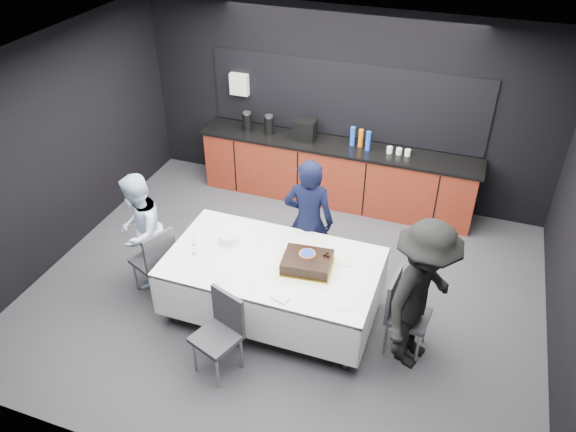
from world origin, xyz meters
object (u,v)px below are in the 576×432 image
object	(u,v)px
plate_stack	(229,238)
chair_left	(156,258)
cake_assembly	(307,262)
champagne_flute	(193,242)
party_table	(273,271)
person_left	(140,232)
chair_right	(402,308)
person_center	(309,222)
chair_near	(221,328)
person_right	(422,296)

from	to	relation	value
plate_stack	chair_left	distance (m)	0.91
chair_left	cake_assembly	bearing A→B (deg)	4.80
cake_assembly	plate_stack	distance (m)	0.99
plate_stack	champagne_flute	world-z (taller)	champagne_flute
party_table	champagne_flute	world-z (taller)	champagne_flute
party_table	person_left	bearing A→B (deg)	179.07
cake_assembly	chair_left	bearing A→B (deg)	-175.20
chair_right	person_center	world-z (taller)	person_center
person_left	person_center	bearing A→B (deg)	97.25
champagne_flute	cake_assembly	bearing A→B (deg)	9.13
party_table	chair_left	distance (m)	1.42
plate_stack	chair_right	bearing A→B (deg)	-4.25
chair_left	person_left	xyz separation A→B (m)	(-0.28, 0.15, 0.20)
chair_near	person_center	xyz separation A→B (m)	(0.37, 1.66, 0.29)
cake_assembly	plate_stack	bearing A→B (deg)	172.37
party_table	person_right	bearing A→B (deg)	-4.13
plate_stack	champagne_flute	bearing A→B (deg)	-129.08
plate_stack	chair_right	size ratio (longest dim) A/B	0.24
cake_assembly	chair_left	distance (m)	1.84
party_table	person_right	xyz separation A→B (m)	(1.62, -0.12, 0.22)
cake_assembly	person_left	bearing A→B (deg)	179.93
chair_right	chair_near	size ratio (longest dim) A/B	1.00
person_right	person_center	bearing A→B (deg)	77.20
person_left	cake_assembly	bearing A→B (deg)	75.26
person_right	cake_assembly	bearing A→B (deg)	102.03
chair_right	champagne_flute	bearing A→B (deg)	-175.48
chair_right	person_left	world-z (taller)	person_left
cake_assembly	party_table	bearing A→B (deg)	-176.31
champagne_flute	chair_left	bearing A→B (deg)	174.74
party_table	person_center	world-z (taller)	person_center
party_table	person_center	bearing A→B (deg)	78.32
person_right	party_table	bearing A→B (deg)	104.48
cake_assembly	person_center	bearing A→B (deg)	107.00
cake_assembly	plate_stack	world-z (taller)	cake_assembly
person_center	person_left	size ratio (longest dim) A/B	1.12
plate_stack	person_center	xyz separation A→B (m)	(0.76, 0.62, -0.00)
chair_near	person_right	size ratio (longest dim) A/B	0.54
chair_left	person_right	bearing A→B (deg)	0.17
champagne_flute	person_right	bearing A→B (deg)	1.37
party_table	chair_near	world-z (taller)	chair_near
chair_near	champagne_flute	bearing A→B (deg)	132.69
plate_stack	person_center	world-z (taller)	person_center
cake_assembly	plate_stack	xyz separation A→B (m)	(-0.98, 0.13, -0.02)
person_left	person_right	distance (m)	3.32
person_center	person_left	distance (m)	2.00
plate_stack	champagne_flute	xyz separation A→B (m)	(-0.27, -0.33, 0.11)
cake_assembly	chair_near	world-z (taller)	cake_assembly
champagne_flute	person_left	distance (m)	0.88
cake_assembly	person_left	size ratio (longest dim) A/B	0.41
party_table	cake_assembly	distance (m)	0.44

